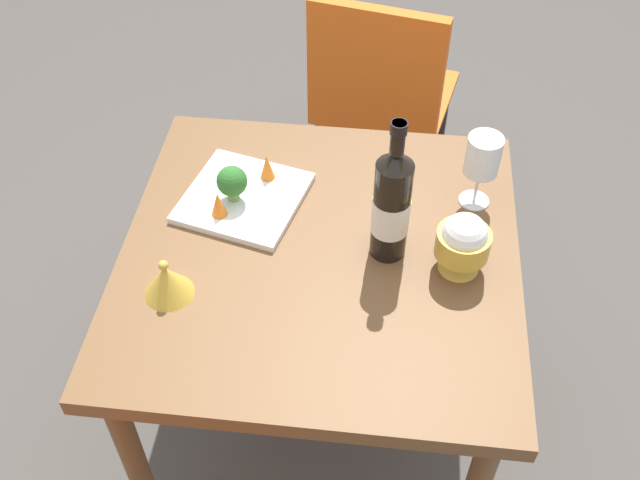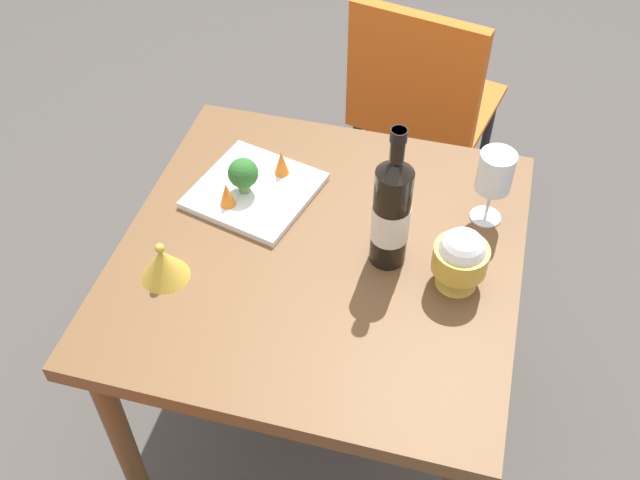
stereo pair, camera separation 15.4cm
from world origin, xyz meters
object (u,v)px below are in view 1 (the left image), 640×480
at_px(rice_bowl, 463,243).
at_px(rice_bowl_lid, 167,280).
at_px(wine_glass, 483,157).
at_px(carrot_garnish_left, 218,204).
at_px(carrot_garnish_right, 267,167).
at_px(broccoli_floret, 232,182).
at_px(wine_bottle, 391,205).
at_px(chair_near_window, 379,92).
at_px(serving_plate, 244,198).

xyz_separation_m(rice_bowl, rice_bowl_lid, (-0.13, 0.57, -0.04)).
xyz_separation_m(wine_glass, carrot_garnish_left, (-0.12, 0.55, -0.08)).
bearing_deg(carrot_garnish_right, broccoli_floret, 140.94).
distance_m(rice_bowl, carrot_garnish_left, 0.52).
bearing_deg(broccoli_floret, rice_bowl_lid, 163.38).
bearing_deg(wine_glass, wine_bottle, 132.80).
distance_m(wine_bottle, carrot_garnish_right, 0.35).
height_order(rice_bowl, rice_bowl_lid, rice_bowl).
bearing_deg(wine_bottle, carrot_garnish_right, 57.24).
bearing_deg(rice_bowl, rice_bowl_lid, 103.03).
bearing_deg(wine_bottle, rice_bowl, -102.02).
distance_m(wine_bottle, carrot_garnish_left, 0.38).
distance_m(chair_near_window, carrot_garnish_right, 0.73).
relative_size(wine_bottle, broccoli_floret, 3.91).
height_order(wine_bottle, rice_bowl_lid, wine_bottle).
relative_size(serving_plate, carrot_garnish_left, 5.06).
bearing_deg(rice_bowl_lid, serving_plate, -19.31).
xyz_separation_m(chair_near_window, wine_bottle, (-0.84, -0.05, 0.32)).
height_order(serving_plate, broccoli_floret, broccoli_floret).
relative_size(rice_bowl_lid, broccoli_floret, 1.17).
height_order(wine_glass, carrot_garnish_right, wine_glass).
relative_size(wine_glass, carrot_garnish_left, 2.99).
bearing_deg(carrot_garnish_left, carrot_garnish_right, -33.18).
distance_m(wine_bottle, serving_plate, 0.37).
distance_m(chair_near_window, broccoli_floret, 0.83).
bearing_deg(broccoli_floret, rice_bowl, -105.28).
height_order(wine_bottle, wine_glass, wine_bottle).
xyz_separation_m(serving_plate, broccoli_floret, (-0.01, 0.02, 0.06)).
height_order(wine_glass, rice_bowl, wine_glass).
xyz_separation_m(chair_near_window, carrot_garnish_right, (-0.65, 0.23, 0.24)).
relative_size(wine_glass, broccoli_floret, 2.09).
height_order(rice_bowl, serving_plate, rice_bowl).
distance_m(wine_bottle, broccoli_floret, 0.37).
distance_m(rice_bowl_lid, serving_plate, 0.30).
relative_size(rice_bowl, serving_plate, 0.47).
bearing_deg(wine_bottle, broccoli_floret, 73.35).
relative_size(rice_bowl, carrot_garnish_left, 2.36).
relative_size(rice_bowl_lid, carrot_garnish_left, 1.67).
height_order(chair_near_window, broccoli_floret, chair_near_window).
xyz_separation_m(wine_bottle, broccoli_floret, (0.10, 0.35, -0.07)).
bearing_deg(wine_glass, broccoli_floret, 97.31).
bearing_deg(rice_bowl_lid, rice_bowl, -76.97).
height_order(chair_near_window, rice_bowl_lid, chair_near_window).
distance_m(wine_glass, broccoli_floret, 0.54).
xyz_separation_m(chair_near_window, wine_glass, (-0.66, -0.24, 0.32)).
bearing_deg(rice_bowl, serving_plate, 72.67).
height_order(wine_glass, carrot_garnish_left, wine_glass).
xyz_separation_m(rice_bowl, broccoli_floret, (0.14, 0.49, -0.01)).
relative_size(rice_bowl_lid, serving_plate, 0.33).
bearing_deg(carrot_garnish_left, broccoli_floret, -22.51).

